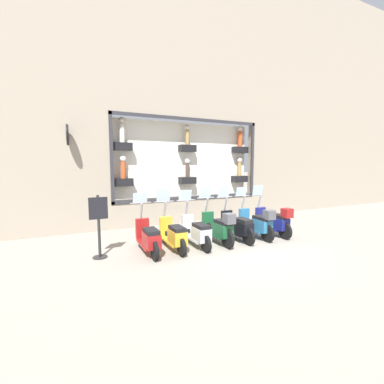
{
  "coord_description": "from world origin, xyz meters",
  "views": [
    {
      "loc": [
        -5.99,
        4.33,
        2.34
      ],
      "look_at": [
        1.91,
        0.64,
        1.41
      ],
      "focal_mm": 24.0,
      "sensor_mm": 36.0,
      "label": 1
    }
  ],
  "objects_px": {
    "scooter_black_2": "(238,226)",
    "scooter_green_3": "(219,228)",
    "scooter_teal_1": "(257,223)",
    "scooter_yellow_5": "(174,235)",
    "shop_sign_post": "(99,225)",
    "scooter_silver_4": "(197,232)",
    "scooter_navy_0": "(274,221)",
    "scooter_red_6": "(148,238)"
  },
  "relations": [
    {
      "from": "scooter_teal_1",
      "to": "scooter_green_3",
      "type": "xyz_separation_m",
      "value": [
        0.01,
        1.42,
        0.01
      ]
    },
    {
      "from": "shop_sign_post",
      "to": "scooter_navy_0",
      "type": "bearing_deg",
      "value": -92.9
    },
    {
      "from": "scooter_navy_0",
      "to": "scooter_red_6",
      "type": "relative_size",
      "value": 1.0
    },
    {
      "from": "scooter_red_6",
      "to": "scooter_silver_4",
      "type": "bearing_deg",
      "value": -90.04
    },
    {
      "from": "scooter_teal_1",
      "to": "scooter_red_6",
      "type": "relative_size",
      "value": 1.01
    },
    {
      "from": "scooter_teal_1",
      "to": "scooter_silver_4",
      "type": "bearing_deg",
      "value": 88.56
    },
    {
      "from": "scooter_teal_1",
      "to": "scooter_red_6",
      "type": "height_order",
      "value": "scooter_teal_1"
    },
    {
      "from": "scooter_navy_0",
      "to": "scooter_teal_1",
      "type": "bearing_deg",
      "value": 89.95
    },
    {
      "from": "scooter_green_3",
      "to": "scooter_red_6",
      "type": "distance_m",
      "value": 2.13
    },
    {
      "from": "scooter_red_6",
      "to": "scooter_yellow_5",
      "type": "bearing_deg",
      "value": -89.84
    },
    {
      "from": "scooter_black_2",
      "to": "scooter_green_3",
      "type": "relative_size",
      "value": 1.0
    },
    {
      "from": "scooter_teal_1",
      "to": "scooter_silver_4",
      "type": "height_order",
      "value": "scooter_teal_1"
    },
    {
      "from": "scooter_yellow_5",
      "to": "shop_sign_post",
      "type": "relative_size",
      "value": 1.13
    },
    {
      "from": "scooter_teal_1",
      "to": "scooter_red_6",
      "type": "bearing_deg",
      "value": 89.12
    },
    {
      "from": "scooter_black_2",
      "to": "scooter_green_3",
      "type": "height_order",
      "value": "scooter_black_2"
    },
    {
      "from": "scooter_red_6",
      "to": "scooter_navy_0",
      "type": "bearing_deg",
      "value": -90.74
    },
    {
      "from": "scooter_black_2",
      "to": "scooter_teal_1",
      "type": "bearing_deg",
      "value": -94.95
    },
    {
      "from": "scooter_navy_0",
      "to": "scooter_green_3",
      "type": "relative_size",
      "value": 1.0
    },
    {
      "from": "scooter_black_2",
      "to": "scooter_red_6",
      "type": "relative_size",
      "value": 1.0
    },
    {
      "from": "scooter_teal_1",
      "to": "shop_sign_post",
      "type": "bearing_deg",
      "value": 86.68
    },
    {
      "from": "scooter_black_2",
      "to": "shop_sign_post",
      "type": "relative_size",
      "value": 1.13
    },
    {
      "from": "scooter_navy_0",
      "to": "scooter_silver_4",
      "type": "xyz_separation_m",
      "value": [
        0.05,
        2.83,
        -0.06
      ]
    },
    {
      "from": "scooter_teal_1",
      "to": "scooter_silver_4",
      "type": "distance_m",
      "value": 2.13
    },
    {
      "from": "scooter_navy_0",
      "to": "scooter_black_2",
      "type": "height_order",
      "value": "scooter_black_2"
    },
    {
      "from": "scooter_teal_1",
      "to": "scooter_black_2",
      "type": "relative_size",
      "value": 1.0
    },
    {
      "from": "scooter_navy_0",
      "to": "scooter_yellow_5",
      "type": "xyz_separation_m",
      "value": [
        0.06,
        3.54,
        -0.05
      ]
    },
    {
      "from": "scooter_black_2",
      "to": "shop_sign_post",
      "type": "height_order",
      "value": "scooter_black_2"
    },
    {
      "from": "scooter_black_2",
      "to": "scooter_yellow_5",
      "type": "bearing_deg",
      "value": 90.13
    },
    {
      "from": "scooter_green_3",
      "to": "shop_sign_post",
      "type": "xyz_separation_m",
      "value": [
        0.27,
        3.33,
        0.37
      ]
    },
    {
      "from": "scooter_navy_0",
      "to": "scooter_silver_4",
      "type": "relative_size",
      "value": 1.01
    },
    {
      "from": "scooter_yellow_5",
      "to": "shop_sign_post",
      "type": "height_order",
      "value": "scooter_yellow_5"
    },
    {
      "from": "shop_sign_post",
      "to": "scooter_green_3",
      "type": "bearing_deg",
      "value": -94.63
    },
    {
      "from": "scooter_teal_1",
      "to": "scooter_yellow_5",
      "type": "bearing_deg",
      "value": 88.86
    },
    {
      "from": "scooter_red_6",
      "to": "shop_sign_post",
      "type": "bearing_deg",
      "value": 79.58
    },
    {
      "from": "scooter_yellow_5",
      "to": "scooter_red_6",
      "type": "relative_size",
      "value": 1.0
    },
    {
      "from": "scooter_teal_1",
      "to": "shop_sign_post",
      "type": "distance_m",
      "value": 4.77
    },
    {
      "from": "scooter_black_2",
      "to": "scooter_green_3",
      "type": "bearing_deg",
      "value": 94.46
    },
    {
      "from": "scooter_green_3",
      "to": "scooter_teal_1",
      "type": "bearing_deg",
      "value": -90.24
    },
    {
      "from": "scooter_yellow_5",
      "to": "scooter_red_6",
      "type": "distance_m",
      "value": 0.71
    },
    {
      "from": "scooter_silver_4",
      "to": "scooter_red_6",
      "type": "height_order",
      "value": "scooter_silver_4"
    },
    {
      "from": "scooter_teal_1",
      "to": "scooter_black_2",
      "type": "height_order",
      "value": "scooter_black_2"
    },
    {
      "from": "scooter_black_2",
      "to": "scooter_yellow_5",
      "type": "distance_m",
      "value": 2.13
    }
  ]
}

